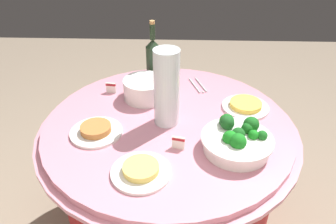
{
  "coord_description": "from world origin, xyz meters",
  "views": [
    {
      "loc": [
        -0.04,
        1.18,
        1.56
      ],
      "look_at": [
        0.0,
        0.0,
        0.79
      ],
      "focal_mm": 34.47,
      "sensor_mm": 36.0,
      "label": 1
    }
  ],
  "objects_px": {
    "wine_bottle": "(153,60)",
    "label_placard_front": "(178,142)",
    "food_plate_noodles": "(141,170)",
    "broccoli_bowl": "(237,140)",
    "food_plate_peanuts": "(96,130)",
    "decorative_fruit_vase": "(167,93)",
    "plate_stack": "(145,89)",
    "food_plate_fried_egg": "(246,106)",
    "serving_tongs": "(198,86)",
    "label_placard_mid": "(111,87)"
  },
  "relations": [
    {
      "from": "decorative_fruit_vase",
      "to": "food_plate_peanuts",
      "type": "distance_m",
      "value": 0.34
    },
    {
      "from": "food_plate_peanuts",
      "to": "label_placard_mid",
      "type": "relative_size",
      "value": 4.0
    },
    {
      "from": "food_plate_fried_egg",
      "to": "food_plate_peanuts",
      "type": "bearing_deg",
      "value": 18.58
    },
    {
      "from": "decorative_fruit_vase",
      "to": "label_placard_mid",
      "type": "relative_size",
      "value": 6.18
    },
    {
      "from": "food_plate_noodles",
      "to": "food_plate_fried_egg",
      "type": "distance_m",
      "value": 0.64
    },
    {
      "from": "wine_bottle",
      "to": "label_placard_front",
      "type": "relative_size",
      "value": 6.11
    },
    {
      "from": "broccoli_bowl",
      "to": "wine_bottle",
      "type": "bearing_deg",
      "value": -56.58
    },
    {
      "from": "plate_stack",
      "to": "food_plate_peanuts",
      "type": "xyz_separation_m",
      "value": [
        0.18,
        0.3,
        -0.04
      ]
    },
    {
      "from": "food_plate_fried_egg",
      "to": "label_placard_front",
      "type": "bearing_deg",
      "value": 44.44
    },
    {
      "from": "broccoli_bowl",
      "to": "decorative_fruit_vase",
      "type": "relative_size",
      "value": 0.82
    },
    {
      "from": "broccoli_bowl",
      "to": "food_plate_peanuts",
      "type": "relative_size",
      "value": 1.27
    },
    {
      "from": "food_plate_peanuts",
      "to": "broccoli_bowl",
      "type": "bearing_deg",
      "value": 171.98
    },
    {
      "from": "food_plate_fried_egg",
      "to": "food_plate_noodles",
      "type": "bearing_deg",
      "value": 45.49
    },
    {
      "from": "decorative_fruit_vase",
      "to": "food_plate_noodles",
      "type": "distance_m",
      "value": 0.36
    },
    {
      "from": "broccoli_bowl",
      "to": "label_placard_front",
      "type": "relative_size",
      "value": 5.09
    },
    {
      "from": "wine_bottle",
      "to": "label_placard_mid",
      "type": "relative_size",
      "value": 6.11
    },
    {
      "from": "plate_stack",
      "to": "wine_bottle",
      "type": "distance_m",
      "value": 0.19
    },
    {
      "from": "serving_tongs",
      "to": "plate_stack",
      "type": "bearing_deg",
      "value": 25.55
    },
    {
      "from": "serving_tongs",
      "to": "food_plate_fried_egg",
      "type": "bearing_deg",
      "value": 135.75
    },
    {
      "from": "decorative_fruit_vase",
      "to": "broccoli_bowl",
      "type": "bearing_deg",
      "value": 147.77
    },
    {
      "from": "wine_bottle",
      "to": "broccoli_bowl",
      "type": "bearing_deg",
      "value": 123.42
    },
    {
      "from": "plate_stack",
      "to": "food_plate_noodles",
      "type": "height_order",
      "value": "plate_stack"
    },
    {
      "from": "plate_stack",
      "to": "food_plate_peanuts",
      "type": "bearing_deg",
      "value": 59.5
    },
    {
      "from": "decorative_fruit_vase",
      "to": "label_placard_mid",
      "type": "distance_m",
      "value": 0.41
    },
    {
      "from": "broccoli_bowl",
      "to": "serving_tongs",
      "type": "xyz_separation_m",
      "value": [
        0.13,
        -0.51,
        -0.04
      ]
    },
    {
      "from": "decorative_fruit_vase",
      "to": "label_placard_front",
      "type": "height_order",
      "value": "decorative_fruit_vase"
    },
    {
      "from": "wine_bottle",
      "to": "food_plate_peanuts",
      "type": "relative_size",
      "value": 1.53
    },
    {
      "from": "label_placard_mid",
      "to": "label_placard_front",
      "type": "bearing_deg",
      "value": 128.66
    },
    {
      "from": "decorative_fruit_vase",
      "to": "serving_tongs",
      "type": "relative_size",
      "value": 2.05
    },
    {
      "from": "decorative_fruit_vase",
      "to": "food_plate_fried_egg",
      "type": "bearing_deg",
      "value": -161.1
    },
    {
      "from": "food_plate_noodles",
      "to": "label_placard_front",
      "type": "bearing_deg",
      "value": -132.17
    },
    {
      "from": "wine_bottle",
      "to": "food_plate_peanuts",
      "type": "xyz_separation_m",
      "value": [
        0.21,
        0.48,
        -0.11
      ]
    },
    {
      "from": "food_plate_noodles",
      "to": "label_placard_mid",
      "type": "bearing_deg",
      "value": -69.64
    },
    {
      "from": "broccoli_bowl",
      "to": "food_plate_noodles",
      "type": "height_order",
      "value": "broccoli_bowl"
    },
    {
      "from": "wine_bottle",
      "to": "label_placard_front",
      "type": "bearing_deg",
      "value": 103.91
    },
    {
      "from": "plate_stack",
      "to": "food_plate_fried_egg",
      "type": "xyz_separation_m",
      "value": [
        -0.49,
        0.08,
        -0.04
      ]
    },
    {
      "from": "serving_tongs",
      "to": "label_placard_front",
      "type": "relative_size",
      "value": 3.01
    },
    {
      "from": "plate_stack",
      "to": "label_placard_mid",
      "type": "height_order",
      "value": "plate_stack"
    },
    {
      "from": "serving_tongs",
      "to": "food_plate_noodles",
      "type": "relative_size",
      "value": 0.75
    },
    {
      "from": "wine_bottle",
      "to": "food_plate_noodles",
      "type": "xyz_separation_m",
      "value": [
        -0.01,
        0.71,
        -0.12
      ]
    },
    {
      "from": "decorative_fruit_vase",
      "to": "label_placard_mid",
      "type": "xyz_separation_m",
      "value": [
        0.3,
        -0.25,
        -0.12
      ]
    },
    {
      "from": "broccoli_bowl",
      "to": "label_placard_mid",
      "type": "height_order",
      "value": "broccoli_bowl"
    },
    {
      "from": "plate_stack",
      "to": "decorative_fruit_vase",
      "type": "relative_size",
      "value": 0.62
    },
    {
      "from": "label_placard_front",
      "to": "label_placard_mid",
      "type": "height_order",
      "value": "same"
    },
    {
      "from": "food_plate_noodles",
      "to": "label_placard_front",
      "type": "xyz_separation_m",
      "value": [
        -0.13,
        -0.15,
        0.02
      ]
    },
    {
      "from": "plate_stack",
      "to": "decorative_fruit_vase",
      "type": "bearing_deg",
      "value": 119.31
    },
    {
      "from": "broccoli_bowl",
      "to": "label_placard_front",
      "type": "bearing_deg",
      "value": 1.26
    },
    {
      "from": "wine_bottle",
      "to": "serving_tongs",
      "type": "bearing_deg",
      "value": 169.47
    },
    {
      "from": "food_plate_noodles",
      "to": "food_plate_peanuts",
      "type": "distance_m",
      "value": 0.32
    },
    {
      "from": "decorative_fruit_vase",
      "to": "food_plate_peanuts",
      "type": "bearing_deg",
      "value": 18.18
    }
  ]
}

